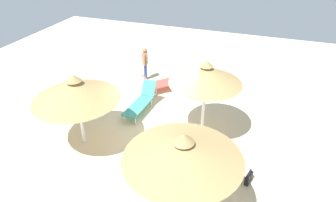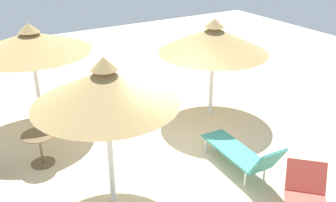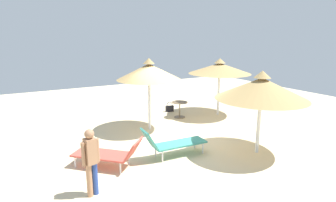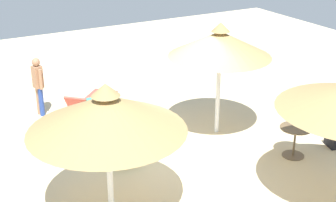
{
  "view_description": "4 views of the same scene",
  "coord_description": "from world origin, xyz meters",
  "px_view_note": "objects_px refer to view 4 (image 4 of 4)",
  "views": [
    {
      "loc": [
        3.23,
        -8.33,
        6.6
      ],
      "look_at": [
        0.27,
        0.08,
        1.22
      ],
      "focal_mm": 31.97,
      "sensor_mm": 36.0,
      "label": 1
    },
    {
      "loc": [
        3.53,
        5.84,
        4.68
      ],
      "look_at": [
        -0.28,
        -0.53,
        1.25
      ],
      "focal_mm": 40.98,
      "sensor_mm": 36.0,
      "label": 2
    },
    {
      "loc": [
        -8.0,
        4.91,
        3.6
      ],
      "look_at": [
        0.44,
        0.15,
        1.33
      ],
      "focal_mm": 29.67,
      "sensor_mm": 36.0,
      "label": 3
    },
    {
      "loc": [
        -5.0,
        -8.72,
        5.43
      ],
      "look_at": [
        -0.05,
        0.2,
        1.21
      ],
      "focal_mm": 52.27,
      "sensor_mm": 36.0,
      "label": 4
    }
  ],
  "objects_px": {
    "person_standing_back": "(38,84)",
    "side_table_round": "(295,136)",
    "lounge_chair_center": "(91,102)",
    "handbag": "(331,140)",
    "lounge_chair_edge": "(111,130)",
    "parasol_umbrella_far_left": "(220,44)",
    "parasol_umbrella_front": "(107,113)"
  },
  "relations": [
    {
      "from": "person_standing_back",
      "to": "side_table_round",
      "type": "distance_m",
      "value": 6.73
    },
    {
      "from": "parasol_umbrella_far_left",
      "to": "parasol_umbrella_front",
      "type": "bearing_deg",
      "value": -151.78
    },
    {
      "from": "lounge_chair_edge",
      "to": "parasol_umbrella_front",
      "type": "bearing_deg",
      "value": -112.89
    },
    {
      "from": "person_standing_back",
      "to": "side_table_round",
      "type": "height_order",
      "value": "person_standing_back"
    },
    {
      "from": "lounge_chair_center",
      "to": "side_table_round",
      "type": "xyz_separation_m",
      "value": [
        3.23,
        -4.29,
        0.08
      ]
    },
    {
      "from": "person_standing_back",
      "to": "handbag",
      "type": "bearing_deg",
      "value": -43.37
    },
    {
      "from": "parasol_umbrella_front",
      "to": "side_table_round",
      "type": "xyz_separation_m",
      "value": [
        4.51,
        0.08,
        -1.57
      ]
    },
    {
      "from": "parasol_umbrella_far_left",
      "to": "parasol_umbrella_front",
      "type": "relative_size",
      "value": 1.01
    },
    {
      "from": "parasol_umbrella_far_left",
      "to": "lounge_chair_edge",
      "type": "bearing_deg",
      "value": 168.74
    },
    {
      "from": "parasol_umbrella_front",
      "to": "person_standing_back",
      "type": "bearing_deg",
      "value": 88.74
    },
    {
      "from": "handbag",
      "to": "lounge_chair_edge",
      "type": "bearing_deg",
      "value": 150.99
    },
    {
      "from": "parasol_umbrella_front",
      "to": "side_table_round",
      "type": "distance_m",
      "value": 4.78
    },
    {
      "from": "handbag",
      "to": "side_table_round",
      "type": "xyz_separation_m",
      "value": [
        -1.07,
        0.09,
        0.32
      ]
    },
    {
      "from": "lounge_chair_edge",
      "to": "side_table_round",
      "type": "relative_size",
      "value": 2.87
    },
    {
      "from": "parasol_umbrella_far_left",
      "to": "side_table_round",
      "type": "relative_size",
      "value": 3.91
    },
    {
      "from": "person_standing_back",
      "to": "handbag",
      "type": "distance_m",
      "value": 7.56
    },
    {
      "from": "parasol_umbrella_front",
      "to": "side_table_round",
      "type": "relative_size",
      "value": 3.88
    },
    {
      "from": "lounge_chair_center",
      "to": "person_standing_back",
      "type": "distance_m",
      "value": 1.49
    },
    {
      "from": "person_standing_back",
      "to": "parasol_umbrella_front",
      "type": "bearing_deg",
      "value": -91.26
    },
    {
      "from": "side_table_round",
      "to": "lounge_chair_center",
      "type": "bearing_deg",
      "value": 126.94
    },
    {
      "from": "parasol_umbrella_far_left",
      "to": "parasol_umbrella_front",
      "type": "xyz_separation_m",
      "value": [
        -3.69,
        -1.98,
        -0.22
      ]
    },
    {
      "from": "person_standing_back",
      "to": "handbag",
      "type": "relative_size",
      "value": 3.33
    },
    {
      "from": "lounge_chair_edge",
      "to": "person_standing_back",
      "type": "bearing_deg",
      "value": 109.56
    },
    {
      "from": "lounge_chair_center",
      "to": "handbag",
      "type": "xyz_separation_m",
      "value": [
        4.3,
        -4.38,
        -0.25
      ]
    },
    {
      "from": "parasol_umbrella_far_left",
      "to": "parasol_umbrella_front",
      "type": "distance_m",
      "value": 4.2
    },
    {
      "from": "side_table_round",
      "to": "person_standing_back",
      "type": "bearing_deg",
      "value": 130.89
    },
    {
      "from": "parasol_umbrella_far_left",
      "to": "handbag",
      "type": "height_order",
      "value": "parasol_umbrella_far_left"
    },
    {
      "from": "parasol_umbrella_far_left",
      "to": "handbag",
      "type": "relative_size",
      "value": 5.81
    },
    {
      "from": "parasol_umbrella_front",
      "to": "person_standing_back",
      "type": "relative_size",
      "value": 1.73
    },
    {
      "from": "lounge_chair_center",
      "to": "lounge_chair_edge",
      "type": "distance_m",
      "value": 1.89
    },
    {
      "from": "parasol_umbrella_front",
      "to": "lounge_chair_edge",
      "type": "xyz_separation_m",
      "value": [
        1.06,
        2.51,
        -1.62
      ]
    },
    {
      "from": "parasol_umbrella_front",
      "to": "handbag",
      "type": "relative_size",
      "value": 5.77
    }
  ]
}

